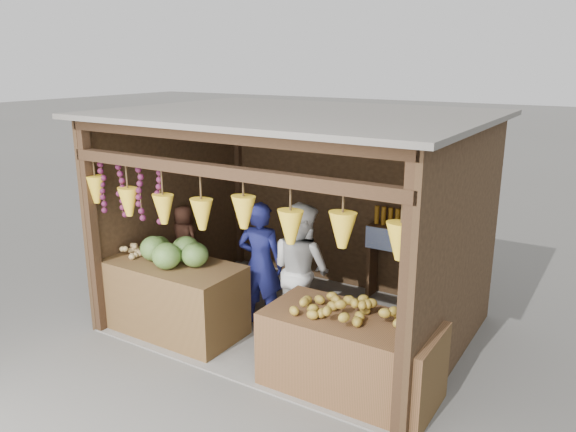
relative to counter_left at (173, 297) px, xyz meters
The scene contains 12 objects.
ground 1.58m from the counter_left, 39.87° to the left, with size 80.00×80.00×0.00m, color #514F49.
stall_structure 1.91m from the counter_left, 39.43° to the left, with size 4.30×3.30×2.66m.
back_shelf 3.19m from the counter_left, 45.55° to the left, with size 1.25×0.32×1.32m.
counter_left is the anchor object (origin of this frame).
counter_right 2.41m from the counter_left, ahead, with size 1.73×0.85×0.80m, color #4B3419.
stool 1.26m from the counter_left, 124.95° to the left, with size 0.34×0.34×0.32m, color black.
man_standing 1.14m from the counter_left, 42.26° to the left, with size 0.58×0.38×1.60m, color #151850.
woman_standing 1.61m from the counter_left, 30.78° to the left, with size 0.80×0.62×1.64m, color silver.
vendor_seated 1.28m from the counter_left, 124.95° to the left, with size 0.47×0.30×0.96m, color brown.
melon_pile 0.60m from the counter_left, 81.99° to the left, with size 1.00×0.50×0.32m, color #215015, non-canonical shape.
tanfruit_pile 0.77m from the counter_left, behind, with size 0.34×0.40×0.13m, color tan, non-canonical shape.
mango_pile 2.51m from the counter_left, ahead, with size 1.40×0.64×0.22m, color #B35617, non-canonical shape.
Camera 1 is at (3.38, -5.58, 3.23)m, focal length 35.00 mm.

